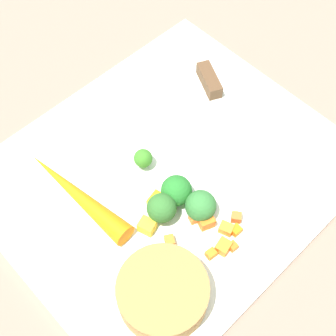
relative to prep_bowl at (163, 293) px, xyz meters
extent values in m
plane|color=#8A6D5C|center=(0.13, 0.12, -0.03)|extent=(4.00, 4.00, 0.00)
cube|color=white|center=(0.13, 0.12, -0.03)|extent=(0.46, 0.40, 0.01)
cylinder|color=olive|center=(0.00, 0.00, 0.00)|extent=(0.11, 0.11, 0.04)
cube|color=silver|center=(0.19, 0.02, -0.02)|extent=(0.10, 0.16, 0.00)
cube|color=brown|center=(0.28, 0.19, -0.01)|extent=(0.05, 0.06, 0.02)
cone|color=orange|center=(0.01, 0.17, 0.00)|extent=(0.04, 0.18, 0.03)
cube|color=orange|center=(0.08, 0.00, -0.01)|extent=(0.01, 0.01, 0.01)
cube|color=orange|center=(0.14, 0.01, -0.01)|extent=(0.02, 0.02, 0.01)
cube|color=orange|center=(0.10, 0.05, -0.01)|extent=(0.02, 0.01, 0.01)
cube|color=orange|center=(0.05, 0.04, -0.01)|extent=(0.02, 0.02, 0.01)
cube|color=orange|center=(0.12, 0.01, -0.01)|extent=(0.02, 0.02, 0.01)
cube|color=orange|center=(0.10, -0.01, -0.01)|extent=(0.02, 0.02, 0.01)
cube|color=orange|center=(0.11, -0.01, -0.01)|extent=(0.01, 0.01, 0.01)
cube|color=orange|center=(0.12, 0.00, -0.01)|extent=(0.01, 0.01, 0.01)
cube|color=orange|center=(0.11, 0.03, -0.01)|extent=(0.02, 0.02, 0.02)
cube|color=yellow|center=(0.08, 0.09, -0.01)|extent=(0.02, 0.02, 0.02)
cube|color=yellow|center=(0.05, 0.08, -0.01)|extent=(0.02, 0.02, 0.02)
cylinder|color=#8DAE66|center=(0.11, 0.05, -0.01)|extent=(0.01, 0.01, 0.01)
sphere|color=#317333|center=(0.11, 0.05, 0.00)|extent=(0.04, 0.04, 0.04)
cylinder|color=#92B064|center=(0.07, 0.08, -0.01)|extent=(0.01, 0.01, 0.01)
sphere|color=#2E6629|center=(0.07, 0.08, 0.00)|extent=(0.04, 0.04, 0.04)
cylinder|color=#81B660|center=(0.11, 0.15, -0.01)|extent=(0.01, 0.01, 0.01)
sphere|color=#387B24|center=(0.11, 0.15, 0.00)|extent=(0.03, 0.03, 0.03)
cylinder|color=#96B866|center=(0.10, 0.08, -0.01)|extent=(0.01, 0.01, 0.01)
sphere|color=#237026|center=(0.10, 0.08, 0.00)|extent=(0.04, 0.04, 0.04)
camera|label=1|loc=(-0.11, -0.12, 0.54)|focal=51.16mm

